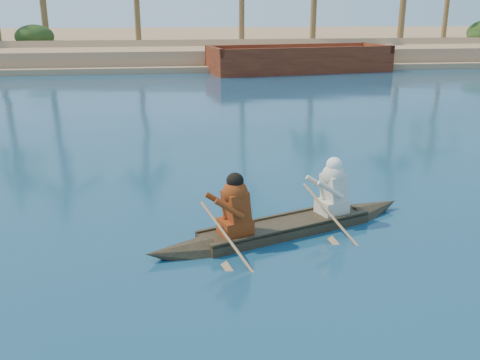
{
  "coord_description": "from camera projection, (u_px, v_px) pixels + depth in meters",
  "views": [
    {
      "loc": [
        -10.14,
        -12.81,
        3.89
      ],
      "look_at": [
        -8.71,
        -3.09,
        0.75
      ],
      "focal_mm": 40.0,
      "sensor_mm": 36.0,
      "label": 1
    }
  ],
  "objects": [
    {
      "name": "sandy_embankment",
      "position": [
        252.0,
        42.0,
        58.69
      ],
      "size": [
        150.0,
        51.0,
        1.5
      ],
      "color": "tan",
      "rests_on": "ground"
    },
    {
      "name": "shrub_cluster",
      "position": [
        283.0,
        44.0,
        43.98
      ],
      "size": [
        100.0,
        6.0,
        2.4
      ],
      "primitive_type": null,
      "color": "#183212",
      "rests_on": "ground"
    },
    {
      "name": "canoe",
      "position": [
        286.0,
        218.0,
        9.7
      ],
      "size": [
        5.29,
        2.5,
        1.48
      ],
      "rotation": [
        0.0,
        0.0,
        0.35
      ],
      "color": "#3E3522",
      "rests_on": "ground"
    },
    {
      "name": "barge_mid",
      "position": [
        299.0,
        61.0,
        35.04
      ],
      "size": [
        12.19,
        5.62,
        1.96
      ],
      "rotation": [
        0.0,
        0.0,
        0.15
      ],
      "color": "maroon",
      "rests_on": "ground"
    }
  ]
}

